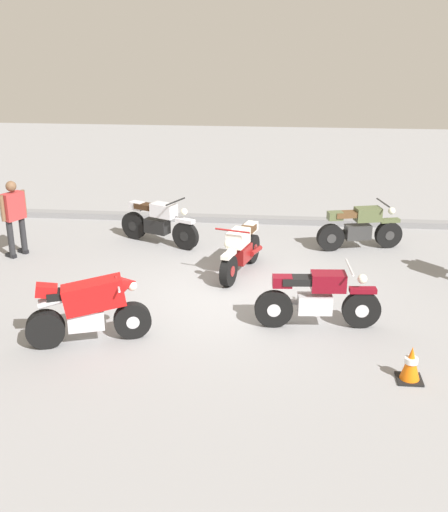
{
  "coord_description": "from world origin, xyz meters",
  "views": [
    {
      "loc": [
        0.95,
        -10.72,
        4.81
      ],
      "look_at": [
        -0.08,
        0.1,
        0.75
      ],
      "focal_mm": 44.36,
      "sensor_mm": 36.0,
      "label": 1
    }
  ],
  "objects_px": {
    "motorcycle_silver_cruiser": "(158,222)",
    "motorcycle_red_sportbike": "(89,308)",
    "person_in_red_shirt": "(14,214)",
    "motorcycle_maroon_cruiser": "(317,298)",
    "motorcycle_cream_vintage": "(241,250)",
    "motorcycle_olive_vintage": "(360,228)",
    "traffic_cone": "(411,364)"
  },
  "relations": [
    {
      "from": "motorcycle_cream_vintage",
      "to": "motorcycle_silver_cruiser",
      "type": "bearing_deg",
      "value": -112.78
    },
    {
      "from": "motorcycle_olive_vintage",
      "to": "motorcycle_red_sportbike",
      "type": "height_order",
      "value": "motorcycle_red_sportbike"
    },
    {
      "from": "person_in_red_shirt",
      "to": "motorcycle_maroon_cruiser",
      "type": "bearing_deg",
      "value": -175.86
    },
    {
      "from": "motorcycle_olive_vintage",
      "to": "motorcycle_red_sportbike",
      "type": "xyz_separation_m",
      "value": [
        -4.69,
        -4.84,
        0.11
      ]
    },
    {
      "from": "motorcycle_cream_vintage",
      "to": "motorcycle_olive_vintage",
      "type": "height_order",
      "value": "same"
    },
    {
      "from": "motorcycle_silver_cruiser",
      "to": "motorcycle_red_sportbike",
      "type": "relative_size",
      "value": 1.02
    },
    {
      "from": "motorcycle_cream_vintage",
      "to": "motorcycle_maroon_cruiser",
      "type": "xyz_separation_m",
      "value": [
        1.42,
        -2.28,
        0.03
      ]
    },
    {
      "from": "motorcycle_maroon_cruiser",
      "to": "motorcycle_olive_vintage",
      "type": "distance_m",
      "value": 4.12
    },
    {
      "from": "motorcycle_cream_vintage",
      "to": "traffic_cone",
      "type": "xyz_separation_m",
      "value": [
        2.67,
        -3.84,
        -0.23
      ]
    },
    {
      "from": "motorcycle_maroon_cruiser",
      "to": "person_in_red_shirt",
      "type": "distance_m",
      "value": 6.92
    },
    {
      "from": "motorcycle_olive_vintage",
      "to": "person_in_red_shirt",
      "type": "relative_size",
      "value": 1.16
    },
    {
      "from": "motorcycle_silver_cruiser",
      "to": "motorcycle_maroon_cruiser",
      "type": "bearing_deg",
      "value": -23.38
    },
    {
      "from": "motorcycle_cream_vintage",
      "to": "person_in_red_shirt",
      "type": "height_order",
      "value": "person_in_red_shirt"
    },
    {
      "from": "motorcycle_cream_vintage",
      "to": "motorcycle_maroon_cruiser",
      "type": "distance_m",
      "value": 2.68
    },
    {
      "from": "motorcycle_maroon_cruiser",
      "to": "motorcycle_red_sportbike",
      "type": "relative_size",
      "value": 1.1
    },
    {
      "from": "motorcycle_olive_vintage",
      "to": "motorcycle_red_sportbike",
      "type": "bearing_deg",
      "value": -148.35
    },
    {
      "from": "motorcycle_maroon_cruiser",
      "to": "motorcycle_silver_cruiser",
      "type": "xyz_separation_m",
      "value": [
        -3.41,
        3.88,
        0.0
      ]
    },
    {
      "from": "motorcycle_silver_cruiser",
      "to": "motorcycle_red_sportbike",
      "type": "xyz_separation_m",
      "value": [
        -0.18,
        -4.76,
        0.07
      ]
    },
    {
      "from": "motorcycle_olive_vintage",
      "to": "traffic_cone",
      "type": "xyz_separation_m",
      "value": [
        0.15,
        -5.54,
        -0.23
      ]
    },
    {
      "from": "motorcycle_silver_cruiser",
      "to": "motorcycle_cream_vintage",
      "type": "bearing_deg",
      "value": -13.52
    },
    {
      "from": "motorcycle_silver_cruiser",
      "to": "person_in_red_shirt",
      "type": "xyz_separation_m",
      "value": [
        -2.89,
        -1.06,
        0.42
      ]
    },
    {
      "from": "motorcycle_cream_vintage",
      "to": "motorcycle_red_sportbike",
      "type": "xyz_separation_m",
      "value": [
        -2.17,
        -3.15,
        0.11
      ]
    },
    {
      "from": "traffic_cone",
      "to": "motorcycle_red_sportbike",
      "type": "bearing_deg",
      "value": 171.84
    },
    {
      "from": "motorcycle_maroon_cruiser",
      "to": "traffic_cone",
      "type": "distance_m",
      "value": 2.03
    },
    {
      "from": "motorcycle_silver_cruiser",
      "to": "motorcycle_red_sportbike",
      "type": "distance_m",
      "value": 4.76
    },
    {
      "from": "motorcycle_silver_cruiser",
      "to": "motorcycle_olive_vintage",
      "type": "bearing_deg",
      "value": 26.45
    },
    {
      "from": "motorcycle_olive_vintage",
      "to": "motorcycle_red_sportbike",
      "type": "relative_size",
      "value": 1.01
    },
    {
      "from": "motorcycle_olive_vintage",
      "to": "traffic_cone",
      "type": "distance_m",
      "value": 5.54
    },
    {
      "from": "motorcycle_maroon_cruiser",
      "to": "motorcycle_silver_cruiser",
      "type": "height_order",
      "value": "same"
    },
    {
      "from": "motorcycle_cream_vintage",
      "to": "motorcycle_silver_cruiser",
      "type": "height_order",
      "value": "motorcycle_silver_cruiser"
    },
    {
      "from": "motorcycle_cream_vintage",
      "to": "person_in_red_shirt",
      "type": "relative_size",
      "value": 1.15
    },
    {
      "from": "motorcycle_silver_cruiser",
      "to": "traffic_cone",
      "type": "distance_m",
      "value": 7.18
    }
  ]
}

